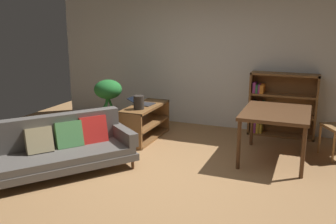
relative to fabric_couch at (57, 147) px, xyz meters
name	(u,v)px	position (x,y,z in m)	size (l,w,h in m)	color
ground_plane	(162,176)	(1.41, 0.39, -0.35)	(8.16, 8.16, 0.00)	#A87A4C
back_wall_panel	(216,58)	(1.41, 3.09, 1.00)	(6.80, 0.10, 2.70)	silver
fabric_couch	(57,147)	(0.00, 0.00, 0.00)	(1.90, 2.12, 0.77)	#56351E
media_console	(145,122)	(0.49, 1.80, -0.06)	(0.45, 1.22, 0.60)	brown
open_laptop	(142,103)	(0.40, 1.88, 0.28)	(0.46, 0.31, 0.11)	#333338
desk_speaker	(139,102)	(0.51, 1.53, 0.36)	(0.18, 0.18, 0.23)	#2D2823
potted_floor_plant	(108,96)	(-0.42, 2.09, 0.30)	(0.53, 0.55, 0.96)	#333338
dining_table	(276,116)	(2.74, 1.59, 0.33)	(0.95, 1.22, 0.76)	#56351E
bookshelf	(279,105)	(2.66, 2.90, 0.20)	(1.17, 0.33, 1.15)	brown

